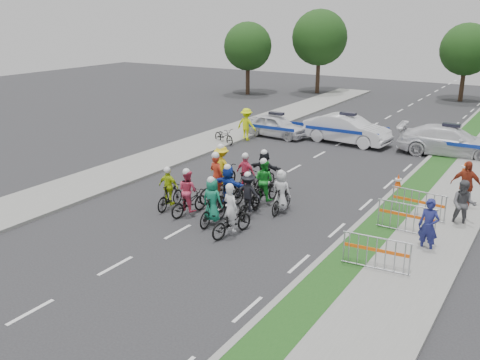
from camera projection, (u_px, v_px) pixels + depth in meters
The scene contains 33 objects.
ground at pixel (178, 232), 18.33m from camera, with size 90.00×90.00×0.00m, color #28282B.
curb_right at pixel (370, 214), 19.81m from camera, with size 0.20×60.00×0.12m, color gray.
grass_strip at pixel (389, 217), 19.46m from camera, with size 1.20×60.00×0.11m, color #174315.
sidewalk_right at pixel (440, 227), 18.56m from camera, with size 2.40×60.00×0.13m, color gray.
sidewalk_left at pixel (135, 167), 25.62m from camera, with size 3.00×60.00×0.13m, color gray.
rider_0 at pixel (231, 218), 17.90m from camera, with size 0.99×1.92×1.86m.
rider_1 at pixel (213, 206), 18.76m from camera, with size 0.78×1.74×1.81m.
rider_2 at pixel (188, 197), 19.70m from camera, with size 0.88×1.85×1.81m.
rider_3 at pixel (169, 192), 20.26m from camera, with size 0.88×1.64×1.70m.
rider_4 at pixel (249, 198), 19.62m from camera, with size 0.99×1.72×1.71m.
rider_5 at pixel (229, 190), 20.23m from camera, with size 1.49×1.77×1.80m.
rider_6 at pixel (217, 185), 21.13m from camera, with size 1.05×2.08×2.03m.
rider_7 at pixel (281, 196), 19.88m from camera, with size 0.73×1.63×1.70m.
rider_8 at pixel (264, 187), 20.82m from camera, with size 0.82×1.88×1.87m.
rider_9 at pixel (246, 179), 21.76m from camera, with size 0.96×1.79×1.82m.
rider_10 at pixel (222, 172), 22.50m from camera, with size 1.12×1.97×1.99m.
rider_11 at pixel (265, 174), 22.20m from camera, with size 1.46×1.74×1.83m.
police_car_0 at pixel (276, 126), 31.85m from camera, with size 1.56×3.89×1.32m, color silver.
police_car_1 at pixel (347, 129), 30.24m from camera, with size 1.71×4.90×1.61m, color silver.
police_car_2 at pixel (450, 141), 27.73m from camera, with size 2.14×5.25×1.52m, color silver.
spectator_0 at pixel (429, 226), 16.55m from camera, with size 0.64×0.42×1.76m, color navy.
spectator_1 at pixel (463, 205), 18.41m from camera, with size 0.84×0.66×1.74m, color #505055.
spectator_2 at pixel (466, 185), 20.19m from camera, with size 1.11×0.46×1.90m, color #9B331C.
marshal_hiviz at pixel (247, 124), 30.92m from camera, with size 1.21×0.69×1.87m, color #DEF60C.
barrier_0 at pixel (376, 255), 15.34m from camera, with size 2.00×0.50×1.12m, color #A5A8AD, non-canonical shape.
barrier_1 at pixel (406, 220), 17.91m from camera, with size 2.00×0.50×1.12m, color #A5A8AD, non-canonical shape.
barrier_2 at pixel (418, 206), 19.19m from camera, with size 2.00×0.50×1.12m, color #A5A8AD, non-canonical shape.
cone_0 at pixel (398, 182), 22.51m from camera, with size 0.40×0.40×0.70m.
cone_1 at pixel (464, 169), 24.35m from camera, with size 0.40×0.40×0.70m.
parked_bike at pixel (224, 136), 30.23m from camera, with size 0.60×1.72×0.90m, color black.
tree_0 at pixel (248, 46), 46.75m from camera, with size 4.20×4.20×6.30m.
tree_3 at pixel (319, 38), 47.27m from camera, with size 4.90×4.90×7.35m.
tree_4 at pixel (467, 50), 43.09m from camera, with size 4.20×4.20×6.30m.
Camera 1 is at (10.71, -13.26, 7.29)m, focal length 40.00 mm.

